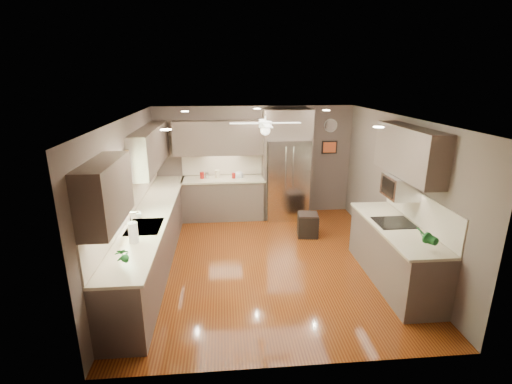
{
  "coord_description": "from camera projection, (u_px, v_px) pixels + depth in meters",
  "views": [
    {
      "loc": [
        -0.7,
        -5.84,
        3.12
      ],
      "look_at": [
        -0.13,
        0.6,
        1.1
      ],
      "focal_mm": 26.0,
      "sensor_mm": 36.0,
      "label": 1
    }
  ],
  "objects": [
    {
      "name": "wall_front",
      "position": [
        295.0,
        267.0,
        3.8
      ],
      "size": [
        4.5,
        0.0,
        4.5
      ],
      "primitive_type": "plane",
      "rotation": [
        -1.57,
        0.0,
        0.0
      ],
      "color": "brown",
      "rests_on": "ground"
    },
    {
      "name": "ceiling",
      "position": [
        268.0,
        118.0,
        5.8
      ],
      "size": [
        5.0,
        5.0,
        0.0
      ],
      "primitive_type": "plane",
      "rotation": [
        3.14,
        0.0,
        0.0
      ],
      "color": "white",
      "rests_on": "ground"
    },
    {
      "name": "right_run",
      "position": [
        394.0,
        252.0,
        5.8
      ],
      "size": [
        0.7,
        2.2,
        1.45
      ],
      "color": "brown",
      "rests_on": "ground"
    },
    {
      "name": "wall_right",
      "position": [
        397.0,
        190.0,
        6.36
      ],
      "size": [
        0.0,
        5.0,
        5.0
      ],
      "primitive_type": "plane",
      "rotation": [
        1.57,
        0.0,
        -1.57
      ],
      "color": "brown",
      "rests_on": "ground"
    },
    {
      "name": "wall_clock",
      "position": [
        331.0,
        126.0,
        8.44
      ],
      "size": [
        0.3,
        0.03,
        0.3
      ],
      "color": "white",
      "rests_on": "wall_back"
    },
    {
      "name": "uppers",
      "position": [
        221.0,
        150.0,
        6.6
      ],
      "size": [
        4.5,
        4.7,
        0.95
      ],
      "color": "brown",
      "rests_on": "wall_left"
    },
    {
      "name": "bowl",
      "position": [
        238.0,
        177.0,
        8.31
      ],
      "size": [
        0.26,
        0.26,
        0.06
      ],
      "primitive_type": "imported",
      "rotation": [
        0.0,
        0.0,
        0.12
      ],
      "color": "beige",
      "rests_on": "back_run"
    },
    {
      "name": "sink",
      "position": [
        145.0,
        228.0,
        5.64
      ],
      "size": [
        0.5,
        0.7,
        0.32
      ],
      "color": "silver",
      "rests_on": "left_run"
    },
    {
      "name": "refrigerator",
      "position": [
        287.0,
        167.0,
        8.3
      ],
      "size": [
        1.06,
        0.75,
        2.45
      ],
      "color": "silver",
      "rests_on": "ground"
    },
    {
      "name": "wall_left",
      "position": [
        129.0,
        197.0,
        5.98
      ],
      "size": [
        0.0,
        5.0,
        5.0
      ],
      "primitive_type": "plane",
      "rotation": [
        1.57,
        0.0,
        1.57
      ],
      "color": "brown",
      "rests_on": "ground"
    },
    {
      "name": "microwave",
      "position": [
        400.0,
        187.0,
        5.75
      ],
      "size": [
        0.43,
        0.55,
        0.34
      ],
      "color": "silver",
      "rests_on": "wall_right"
    },
    {
      "name": "canister_a",
      "position": [
        202.0,
        175.0,
        8.24
      ],
      "size": [
        0.11,
        0.11,
        0.15
      ],
      "primitive_type": "cylinder",
      "rotation": [
        0.0,
        0.0,
        0.23
      ],
      "color": "maroon",
      "rests_on": "back_run"
    },
    {
      "name": "floor",
      "position": [
        266.0,
        261.0,
        6.54
      ],
      "size": [
        5.0,
        5.0,
        0.0
      ],
      "primitive_type": "plane",
      "color": "#4B1C0A",
      "rests_on": "ground"
    },
    {
      "name": "framed_print",
      "position": [
        329.0,
        147.0,
        8.59
      ],
      "size": [
        0.36,
        0.03,
        0.3
      ],
      "color": "black",
      "rests_on": "wall_back"
    },
    {
      "name": "window",
      "position": [
        120.0,
        189.0,
        5.42
      ],
      "size": [
        0.05,
        1.12,
        0.92
      ],
      "color": "#BFF2B2",
      "rests_on": "wall_left"
    },
    {
      "name": "canister_d",
      "position": [
        234.0,
        176.0,
        8.28
      ],
      "size": [
        0.11,
        0.11,
        0.13
      ],
      "primitive_type": "cylinder",
      "rotation": [
        0.0,
        0.0,
        -0.43
      ],
      "color": "maroon",
      "rests_on": "back_run"
    },
    {
      "name": "stool",
      "position": [
        308.0,
        225.0,
        7.53
      ],
      "size": [
        0.45,
        0.45,
        0.48
      ],
      "color": "black",
      "rests_on": "ground"
    },
    {
      "name": "soap_bottle",
      "position": [
        139.0,
        214.0,
        5.87
      ],
      "size": [
        0.1,
        0.1,
        0.18
      ],
      "primitive_type": "imported",
      "rotation": [
        0.0,
        0.0,
        0.26
      ],
      "color": "white",
      "rests_on": "left_run"
    },
    {
      "name": "recessed_lights",
      "position": [
        262.0,
        116.0,
        6.18
      ],
      "size": [
        2.84,
        3.14,
        0.01
      ],
      "color": "white",
      "rests_on": "ceiling"
    },
    {
      "name": "paper_towel",
      "position": [
        133.0,
        233.0,
        5.04
      ],
      "size": [
        0.13,
        0.13,
        0.32
      ],
      "color": "white",
      "rests_on": "left_run"
    },
    {
      "name": "canister_b",
      "position": [
        207.0,
        175.0,
        8.29
      ],
      "size": [
        0.1,
        0.1,
        0.13
      ],
      "primitive_type": "cylinder",
      "rotation": [
        0.0,
        0.0,
        -0.3
      ],
      "color": "silver",
      "rests_on": "back_run"
    },
    {
      "name": "potted_plant_left",
      "position": [
        122.0,
        256.0,
        4.38
      ],
      "size": [
        0.19,
        0.17,
        0.31
      ],
      "primitive_type": "imported",
      "rotation": [
        0.0,
        0.0,
        0.43
      ],
      "color": "#1C6325",
      "rests_on": "left_run"
    },
    {
      "name": "left_run",
      "position": [
        153.0,
        236.0,
        6.38
      ],
      "size": [
        0.65,
        4.7,
        1.45
      ],
      "color": "brown",
      "rests_on": "ground"
    },
    {
      "name": "wall_back",
      "position": [
        254.0,
        161.0,
        8.55
      ],
      "size": [
        4.5,
        0.0,
        4.5
      ],
      "primitive_type": "plane",
      "rotation": [
        1.57,
        0.0,
        0.0
      ],
      "color": "brown",
      "rests_on": "ground"
    },
    {
      "name": "potted_plant_right",
      "position": [
        426.0,
        236.0,
        4.85
      ],
      "size": [
        0.24,
        0.21,
        0.35
      ],
      "primitive_type": "imported",
      "rotation": [
        0.0,
        0.0,
        0.36
      ],
      "color": "#1C6325",
      "rests_on": "right_run"
    },
    {
      "name": "canister_c",
      "position": [
        217.0,
        174.0,
        8.29
      ],
      "size": [
        0.12,
        0.12,
        0.19
      ],
      "primitive_type": "cylinder",
      "rotation": [
        0.0,
        0.0,
        -0.06
      ],
      "color": "beige",
      "rests_on": "back_run"
    },
    {
      "name": "back_run",
      "position": [
        224.0,
        197.0,
        8.44
      ],
      "size": [
        1.85,
        0.65,
        1.45
      ],
      "color": "brown",
      "rests_on": "ground"
    },
    {
      "name": "ceiling_fan",
      "position": [
        265.0,
        126.0,
        6.14
      ],
      "size": [
        1.18,
        1.18,
        0.32
      ],
      "color": "white",
      "rests_on": "ceiling"
    }
  ]
}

